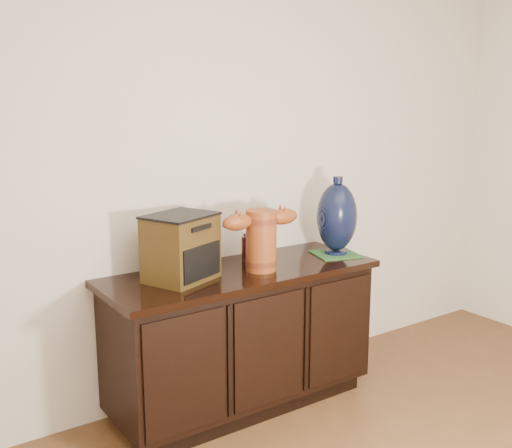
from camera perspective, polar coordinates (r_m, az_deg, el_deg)
sideboard at (r=3.23m, az=-1.39°, el=-10.67°), size 1.46×0.56×0.75m
terracotta_vessel at (r=3.06m, az=0.49°, el=-1.21°), size 0.45×0.17×0.32m
tv_radio at (r=2.92m, az=-7.15°, el=-2.23°), size 0.40×0.37×0.33m
green_mat at (r=3.44m, az=7.55°, el=-2.84°), size 0.29×0.29×0.01m
lamp_base at (r=3.39m, az=7.71°, el=0.64°), size 0.28×0.28×0.44m
spray_can at (r=3.24m, az=-0.89°, el=-2.24°), size 0.06×0.06×0.16m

